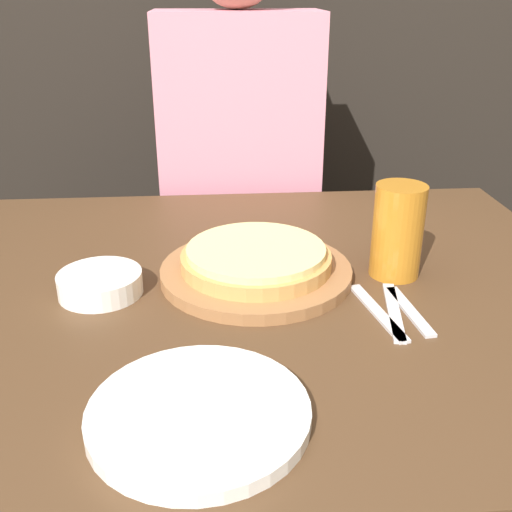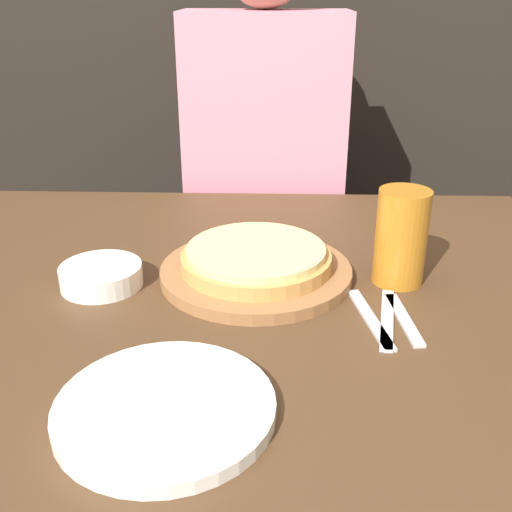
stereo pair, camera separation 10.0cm
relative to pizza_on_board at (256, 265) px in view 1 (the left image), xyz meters
name	(u,v)px [view 1 (the left image)]	position (x,y,z in m)	size (l,w,h in m)	color
dining_table	(236,452)	(-0.04, -0.03, -0.38)	(1.25, 0.96, 0.70)	#4C331E
pizza_on_board	(256,265)	(0.00, 0.00, 0.00)	(0.32, 0.32, 0.06)	#99663D
beer_glass	(398,227)	(0.24, 0.00, 0.06)	(0.08, 0.08, 0.16)	#B7701E
dinner_plate	(199,414)	(-0.09, -0.36, -0.01)	(0.26, 0.26, 0.02)	white
side_bowl	(100,283)	(-0.25, -0.04, -0.01)	(0.13, 0.13, 0.04)	white
fork	(378,312)	(0.17, -0.14, -0.02)	(0.05, 0.18, 0.00)	silver
dinner_knife	(394,311)	(0.20, -0.14, -0.02)	(0.05, 0.18, 0.00)	silver
spoon	(410,311)	(0.22, -0.14, -0.02)	(0.03, 0.15, 0.00)	silver
diner_person	(240,202)	(0.00, 0.59, -0.10)	(0.40, 0.20, 1.29)	#33333D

